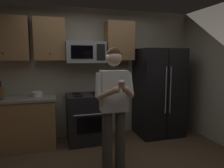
{
  "coord_description": "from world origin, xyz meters",
  "views": [
    {
      "loc": [
        -0.79,
        -2.57,
        1.62
      ],
      "look_at": [
        0.03,
        0.25,
        1.25
      ],
      "focal_mm": 33.68,
      "sensor_mm": 36.0,
      "label": 1
    }
  ],
  "objects_px": {
    "oven_range": "(87,118)",
    "bowl_large_white": "(37,94)",
    "cupcake": "(122,84)",
    "refrigerator": "(158,92)",
    "person": "(114,102)",
    "microwave": "(85,52)"
  },
  "relations": [
    {
      "from": "oven_range",
      "to": "refrigerator",
      "type": "height_order",
      "value": "refrigerator"
    },
    {
      "from": "microwave",
      "to": "refrigerator",
      "type": "distance_m",
      "value": 1.72
    },
    {
      "from": "cupcake",
      "to": "oven_range",
      "type": "bearing_deg",
      "value": 98.02
    },
    {
      "from": "refrigerator",
      "to": "cupcake",
      "type": "bearing_deg",
      "value": -132.67
    },
    {
      "from": "person",
      "to": "bowl_large_white",
      "type": "bearing_deg",
      "value": 133.81
    },
    {
      "from": "oven_range",
      "to": "bowl_large_white",
      "type": "height_order",
      "value": "bowl_large_white"
    },
    {
      "from": "oven_range",
      "to": "person",
      "type": "distance_m",
      "value": 1.25
    },
    {
      "from": "oven_range",
      "to": "microwave",
      "type": "distance_m",
      "value": 1.26
    },
    {
      "from": "refrigerator",
      "to": "cupcake",
      "type": "relative_size",
      "value": 10.35
    },
    {
      "from": "refrigerator",
      "to": "bowl_large_white",
      "type": "height_order",
      "value": "refrigerator"
    },
    {
      "from": "bowl_large_white",
      "to": "person",
      "type": "distance_m",
      "value": 1.6
    },
    {
      "from": "refrigerator",
      "to": "bowl_large_white",
      "type": "bearing_deg",
      "value": 178.22
    },
    {
      "from": "microwave",
      "to": "person",
      "type": "relative_size",
      "value": 0.42
    },
    {
      "from": "bowl_large_white",
      "to": "cupcake",
      "type": "distance_m",
      "value": 1.88
    },
    {
      "from": "bowl_large_white",
      "to": "refrigerator",
      "type": "bearing_deg",
      "value": -1.78
    },
    {
      "from": "refrigerator",
      "to": "cupcake",
      "type": "height_order",
      "value": "refrigerator"
    },
    {
      "from": "microwave",
      "to": "bowl_large_white",
      "type": "xyz_separation_m",
      "value": [
        -0.9,
        -0.08,
        -0.75
      ]
    },
    {
      "from": "oven_range",
      "to": "microwave",
      "type": "height_order",
      "value": "microwave"
    },
    {
      "from": "refrigerator",
      "to": "bowl_large_white",
      "type": "xyz_separation_m",
      "value": [
        -2.4,
        0.07,
        0.07
      ]
    },
    {
      "from": "bowl_large_white",
      "to": "cupcake",
      "type": "xyz_separation_m",
      "value": [
        1.1,
        -1.48,
        0.33
      ]
    },
    {
      "from": "person",
      "to": "cupcake",
      "type": "bearing_deg",
      "value": -90.0
    },
    {
      "from": "microwave",
      "to": "person",
      "type": "height_order",
      "value": "microwave"
    }
  ]
}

